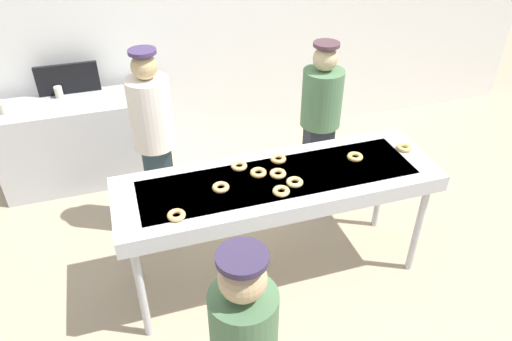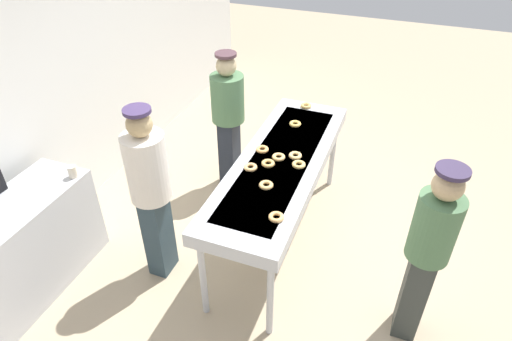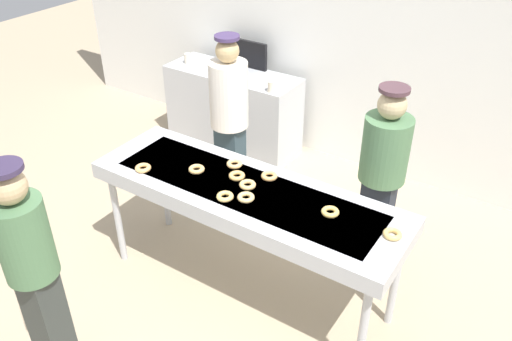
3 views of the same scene
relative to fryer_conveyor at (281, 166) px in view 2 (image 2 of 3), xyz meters
name	(u,v)px [view 2 (image 2 of 3)]	position (x,y,z in m)	size (l,w,h in m)	color
ground_plane	(278,236)	(0.00, 0.00, -0.89)	(16.00, 16.00, 0.00)	tan
back_wall	(61,70)	(0.00, 2.31, 0.58)	(8.00, 0.12, 2.95)	white
fryer_conveyor	(281,166)	(0.00, 0.00, 0.00)	(2.36, 0.74, 0.97)	#B7BABF
glazed_donut_0	(262,149)	(0.07, 0.20, 0.09)	(0.12, 0.12, 0.03)	#EBAA5F
glazed_donut_1	(250,167)	(-0.24, 0.20, 0.09)	(0.12, 0.12, 0.03)	#EBB26B
glazed_donut_2	(295,124)	(0.63, 0.06, 0.09)	(0.12, 0.12, 0.03)	#E1B85C
glazed_donut_3	(278,157)	(0.00, 0.02, 0.09)	(0.12, 0.12, 0.03)	#E0B169
glazed_donut_4	(276,217)	(-0.78, -0.22, 0.09)	(0.12, 0.12, 0.03)	#ECAF64
glazed_donut_5	(306,106)	(1.06, 0.06, 0.09)	(0.12, 0.12, 0.03)	#DBB061
glazed_donut_6	(268,163)	(-0.13, 0.08, 0.09)	(0.12, 0.12, 0.03)	#DDAA5C
glazed_donut_7	(295,156)	(0.08, -0.11, 0.09)	(0.12, 0.12, 0.03)	#DCB46F
glazed_donut_8	(266,185)	(-0.43, -0.01, 0.09)	(0.12, 0.12, 0.03)	#DDAC66
glazed_donut_9	(299,165)	(-0.05, -0.18, 0.09)	(0.12, 0.12, 0.03)	#DEB563
worker_baker	(228,114)	(0.70, 0.83, 0.03)	(0.36, 0.36, 1.60)	#1F2530
worker_assistant	(150,187)	(-0.78, 0.88, 0.07)	(0.34, 0.34, 1.69)	#2B3E47
customer_waiting	(427,251)	(-0.65, -1.32, 0.01)	(0.31, 0.31, 1.62)	#323734
prep_counter	(17,255)	(-1.44, 1.86, -0.45)	(1.53, 0.55, 0.89)	#B7BABF
paper_cup_2	(72,172)	(-0.81, 1.65, 0.06)	(0.08, 0.08, 0.11)	beige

